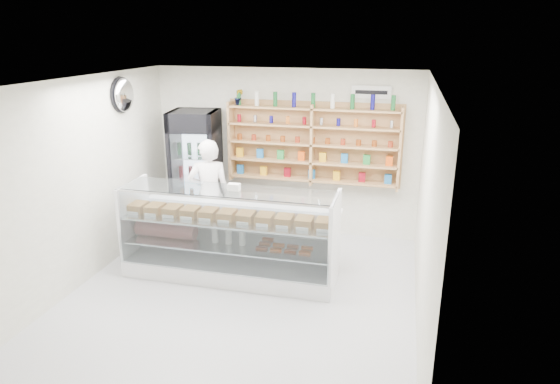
# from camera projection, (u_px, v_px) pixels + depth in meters

# --- Properties ---
(room) EXTENTS (5.00, 5.00, 5.00)m
(room) POSITION_uv_depth(u_px,v_px,m) (238.00, 197.00, 6.18)
(room) COLOR #BCBCC1
(room) RESTS_ON ground
(display_counter) EXTENTS (3.00, 0.90, 1.31)m
(display_counter) POSITION_uv_depth(u_px,v_px,m) (231.00, 252.00, 7.10)
(display_counter) COLOR white
(display_counter) RESTS_ON floor
(shop_worker) EXTENTS (0.76, 0.64, 1.79)m
(shop_worker) POSITION_uv_depth(u_px,v_px,m) (209.00, 195.00, 7.90)
(shop_worker) COLOR white
(shop_worker) RESTS_ON floor
(drinks_cooler) EXTENTS (0.86, 0.84, 2.12)m
(drinks_cooler) POSITION_uv_depth(u_px,v_px,m) (196.00, 173.00, 8.46)
(drinks_cooler) COLOR black
(drinks_cooler) RESTS_ON floor
(wall_shelving) EXTENTS (2.84, 0.28, 1.33)m
(wall_shelving) POSITION_uv_depth(u_px,v_px,m) (312.00, 144.00, 8.16)
(wall_shelving) COLOR tan
(wall_shelving) RESTS_ON back_wall
(potted_plant) EXTENTS (0.17, 0.14, 0.26)m
(potted_plant) POSITION_uv_depth(u_px,v_px,m) (239.00, 97.00, 8.23)
(potted_plant) COLOR #1E6626
(potted_plant) RESTS_ON wall_shelving
(security_mirror) EXTENTS (0.15, 0.50, 0.50)m
(security_mirror) POSITION_uv_depth(u_px,v_px,m) (124.00, 95.00, 7.47)
(security_mirror) COLOR silver
(security_mirror) RESTS_ON left_wall
(wall_sign) EXTENTS (0.62, 0.03, 0.20)m
(wall_sign) POSITION_uv_depth(u_px,v_px,m) (371.00, 92.00, 7.81)
(wall_sign) COLOR white
(wall_sign) RESTS_ON back_wall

